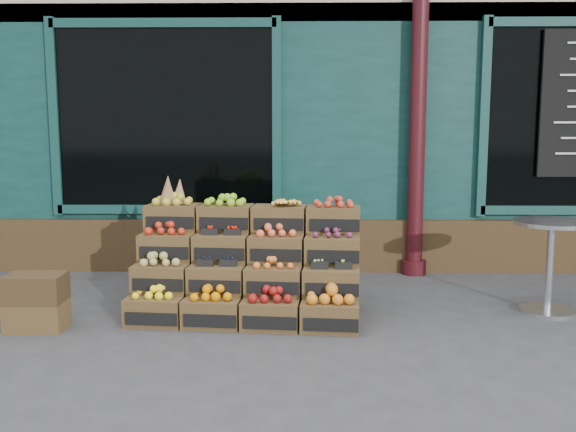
{
  "coord_description": "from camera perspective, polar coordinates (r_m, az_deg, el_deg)",
  "views": [
    {
      "loc": [
        -0.1,
        -5.08,
        1.67
      ],
      "look_at": [
        -0.2,
        0.7,
        0.85
      ],
      "focal_mm": 40.0,
      "sensor_mm": 36.0,
      "label": 1
    }
  ],
  "objects": [
    {
      "name": "bistro_table",
      "position": [
        6.16,
        22.28,
        -3.29
      ],
      "size": [
        0.66,
        0.66,
        0.84
      ],
      "rotation": [
        0.0,
        0.0,
        0.06
      ],
      "color": "#B8BCC0",
      "rests_on": "ground"
    },
    {
      "name": "shopkeeper",
      "position": [
        7.98,
        -7.5,
        2.93
      ],
      "size": [
        0.8,
        0.63,
        1.92
      ],
      "primitive_type": "imported",
      "rotation": [
        0.0,
        0.0,
        3.41
      ],
      "color": "#144718",
      "rests_on": "ground"
    },
    {
      "name": "crate_display",
      "position": [
        5.73,
        -3.55,
        -4.99
      ],
      "size": [
        2.02,
        1.12,
        1.22
      ],
      "rotation": [
        0.0,
        0.0,
        -0.09
      ],
      "color": "#4D391E",
      "rests_on": "ground"
    },
    {
      "name": "shop_facade",
      "position": [
        10.22,
        1.6,
        12.17
      ],
      "size": [
        12.0,
        6.24,
        4.8
      ],
      "color": "#103733",
      "rests_on": "ground"
    },
    {
      "name": "spare_crates",
      "position": [
        5.7,
        -21.46,
        -7.11
      ],
      "size": [
        0.47,
        0.33,
        0.46
      ],
      "rotation": [
        0.0,
        0.0,
        0.01
      ],
      "color": "#4D391E",
      "rests_on": "ground"
    },
    {
      "name": "ground",
      "position": [
        5.35,
        2.05,
        -10.13
      ],
      "size": [
        60.0,
        60.0,
        0.0
      ],
      "primitive_type": "plane",
      "color": "#373739",
      "rests_on": "ground"
    }
  ]
}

